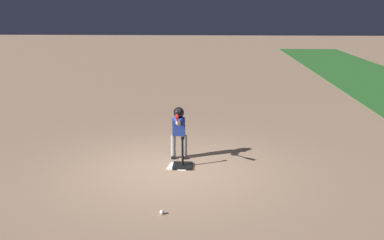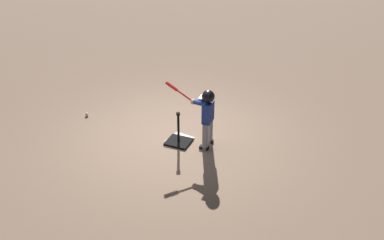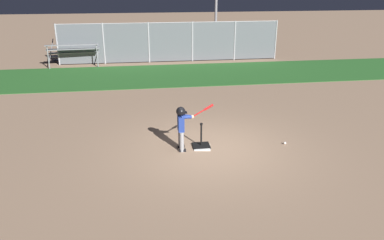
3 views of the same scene
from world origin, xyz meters
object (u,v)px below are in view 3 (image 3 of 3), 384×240
at_px(baseball, 285,143).
at_px(bleachers_left_center, 75,53).
at_px(batting_tee, 201,144).
at_px(batter_child, 182,123).
at_px(bleachers_far_left, 180,49).

distance_m(baseball, bleachers_left_center, 13.92).
relative_size(batting_tee, bleachers_left_center, 0.25).
xyz_separation_m(batting_tee, batter_child, (-0.54, -0.12, 0.69)).
relative_size(batting_tee, baseball, 9.22).
height_order(batting_tee, bleachers_left_center, bleachers_left_center).
bearing_deg(batter_child, batting_tee, 12.61).
relative_size(baseball, bleachers_far_left, 0.02).
distance_m(batting_tee, baseball, 2.35).
xyz_separation_m(batter_child, baseball, (2.88, -0.08, -0.74)).
bearing_deg(baseball, bleachers_far_left, 96.59).
relative_size(batter_child, baseball, 16.98).
bearing_deg(batter_child, bleachers_far_left, 83.76).
bearing_deg(bleachers_left_center, bleachers_far_left, 9.71).
xyz_separation_m(batting_tee, bleachers_left_center, (-4.98, 11.63, 0.53)).
height_order(batting_tee, bleachers_far_left, bleachers_far_left).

